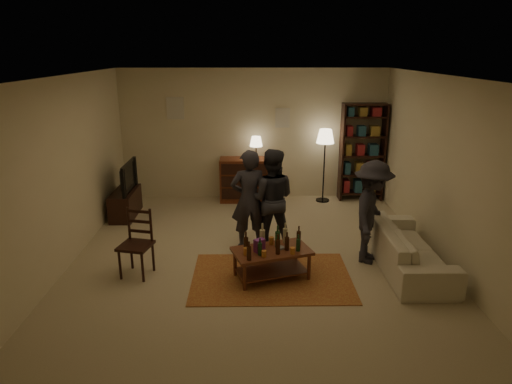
{
  "coord_description": "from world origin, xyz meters",
  "views": [
    {
      "loc": [
        -0.09,
        -6.43,
        3.05
      ],
      "look_at": [
        0.01,
        0.1,
        1.0
      ],
      "focal_mm": 32.0,
      "sensor_mm": 36.0,
      "label": 1
    }
  ],
  "objects_px": {
    "person_right": "(271,199)",
    "dresser": "(245,179)",
    "floor_lamp": "(325,141)",
    "sofa": "(407,247)",
    "bookshelf": "(362,151)",
    "person_by_sofa": "(372,212)",
    "tv_stand": "(125,197)",
    "person_left": "(249,200)",
    "coffee_table": "(271,253)",
    "dining_chair": "(137,240)"
  },
  "relations": [
    {
      "from": "tv_stand",
      "to": "bookshelf",
      "type": "bearing_deg",
      "value": 11.8
    },
    {
      "from": "floor_lamp",
      "to": "person_by_sofa",
      "type": "bearing_deg",
      "value": -84.93
    },
    {
      "from": "tv_stand",
      "to": "person_by_sofa",
      "type": "relative_size",
      "value": 0.69
    },
    {
      "from": "sofa",
      "to": "person_by_sofa",
      "type": "bearing_deg",
      "value": 67.2
    },
    {
      "from": "sofa",
      "to": "person_left",
      "type": "bearing_deg",
      "value": 72.25
    },
    {
      "from": "coffee_table",
      "to": "sofa",
      "type": "distance_m",
      "value": 2.02
    },
    {
      "from": "dining_chair",
      "to": "floor_lamp",
      "type": "distance_m",
      "value": 4.52
    },
    {
      "from": "coffee_table",
      "to": "floor_lamp",
      "type": "bearing_deg",
      "value": 69.82
    },
    {
      "from": "person_left",
      "to": "floor_lamp",
      "type": "bearing_deg",
      "value": -132.59
    },
    {
      "from": "bookshelf",
      "to": "dining_chair",
      "type": "bearing_deg",
      "value": -139.58
    },
    {
      "from": "dresser",
      "to": "bookshelf",
      "type": "distance_m",
      "value": 2.5
    },
    {
      "from": "coffee_table",
      "to": "person_by_sofa",
      "type": "relative_size",
      "value": 0.76
    },
    {
      "from": "coffee_table",
      "to": "bookshelf",
      "type": "distance_m",
      "value": 4.1
    },
    {
      "from": "tv_stand",
      "to": "person_left",
      "type": "bearing_deg",
      "value": -31.96
    },
    {
      "from": "bookshelf",
      "to": "person_right",
      "type": "height_order",
      "value": "bookshelf"
    },
    {
      "from": "tv_stand",
      "to": "sofa",
      "type": "distance_m",
      "value": 5.14
    },
    {
      "from": "floor_lamp",
      "to": "person_by_sofa",
      "type": "height_order",
      "value": "person_by_sofa"
    },
    {
      "from": "bookshelf",
      "to": "person_by_sofa",
      "type": "xyz_separation_m",
      "value": [
        -0.55,
        -2.97,
        -0.26
      ]
    },
    {
      "from": "dresser",
      "to": "person_right",
      "type": "height_order",
      "value": "person_right"
    },
    {
      "from": "coffee_table",
      "to": "dresser",
      "type": "distance_m",
      "value": 3.46
    },
    {
      "from": "bookshelf",
      "to": "person_by_sofa",
      "type": "distance_m",
      "value": 3.03
    },
    {
      "from": "floor_lamp",
      "to": "sofa",
      "type": "distance_m",
      "value": 3.29
    },
    {
      "from": "person_right",
      "to": "dining_chair",
      "type": "bearing_deg",
      "value": 32.5
    },
    {
      "from": "bookshelf",
      "to": "floor_lamp",
      "type": "relative_size",
      "value": 1.33
    },
    {
      "from": "bookshelf",
      "to": "person_right",
      "type": "distance_m",
      "value": 3.12
    },
    {
      "from": "coffee_table",
      "to": "tv_stand",
      "type": "xyz_separation_m",
      "value": [
        -2.65,
        2.52,
        -0.0
      ]
    },
    {
      "from": "dresser",
      "to": "person_left",
      "type": "relative_size",
      "value": 0.85
    },
    {
      "from": "bookshelf",
      "to": "person_right",
      "type": "bearing_deg",
      "value": -129.84
    },
    {
      "from": "sofa",
      "to": "dresser",
      "type": "bearing_deg",
      "value": 37.54
    },
    {
      "from": "sofa",
      "to": "person_left",
      "type": "distance_m",
      "value": 2.46
    },
    {
      "from": "person_left",
      "to": "dresser",
      "type": "bearing_deg",
      "value": -96.57
    },
    {
      "from": "person_right",
      "to": "sofa",
      "type": "bearing_deg",
      "value": 164.41
    },
    {
      "from": "dining_chair",
      "to": "person_right",
      "type": "distance_m",
      "value": 2.15
    },
    {
      "from": "dining_chair",
      "to": "person_left",
      "type": "height_order",
      "value": "person_left"
    },
    {
      "from": "coffee_table",
      "to": "person_left",
      "type": "bearing_deg",
      "value": 106.14
    },
    {
      "from": "tv_stand",
      "to": "person_left",
      "type": "distance_m",
      "value": 2.8
    },
    {
      "from": "dresser",
      "to": "coffee_table",
      "type": "bearing_deg",
      "value": -83.34
    },
    {
      "from": "coffee_table",
      "to": "dining_chair",
      "type": "bearing_deg",
      "value": 174.57
    },
    {
      "from": "floor_lamp",
      "to": "person_by_sofa",
      "type": "relative_size",
      "value": 0.98
    },
    {
      "from": "tv_stand",
      "to": "person_right",
      "type": "relative_size",
      "value": 0.66
    },
    {
      "from": "coffee_table",
      "to": "person_right",
      "type": "distance_m",
      "value": 1.19
    },
    {
      "from": "person_by_sofa",
      "to": "person_right",
      "type": "bearing_deg",
      "value": 92.26
    },
    {
      "from": "dresser",
      "to": "floor_lamp",
      "type": "distance_m",
      "value": 1.83
    },
    {
      "from": "bookshelf",
      "to": "person_left",
      "type": "xyz_separation_m",
      "value": [
        -2.34,
        -2.44,
        -0.23
      ]
    },
    {
      "from": "dining_chair",
      "to": "dresser",
      "type": "height_order",
      "value": "dresser"
    },
    {
      "from": "bookshelf",
      "to": "person_left",
      "type": "bearing_deg",
      "value": -133.79
    },
    {
      "from": "person_right",
      "to": "person_left",
      "type": "bearing_deg",
      "value": 15.13
    },
    {
      "from": "person_right",
      "to": "dresser",
      "type": "bearing_deg",
      "value": -72.79
    },
    {
      "from": "person_right",
      "to": "person_by_sofa",
      "type": "relative_size",
      "value": 1.04
    },
    {
      "from": "dining_chair",
      "to": "sofa",
      "type": "height_order",
      "value": "dining_chair"
    }
  ]
}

